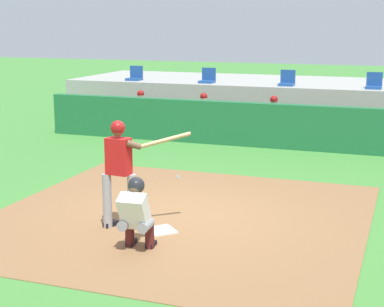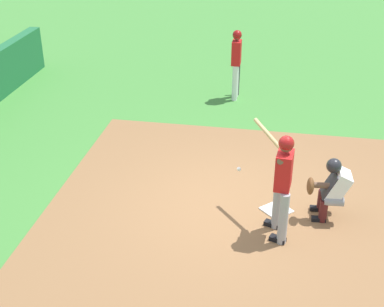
{
  "view_description": "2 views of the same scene",
  "coord_description": "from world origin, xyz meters",
  "px_view_note": "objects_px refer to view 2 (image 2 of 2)",
  "views": [
    {
      "loc": [
        3.7,
        -9.51,
        3.35
      ],
      "look_at": [
        0.0,
        0.7,
        1.0
      ],
      "focal_mm": 57.19,
      "sensor_mm": 36.0,
      "label": 1
    },
    {
      "loc": [
        -8.06,
        -0.75,
        5.36
      ],
      "look_at": [
        0.0,
        0.7,
        1.0
      ],
      "focal_mm": 50.92,
      "sensor_mm": 36.0,
      "label": 2
    }
  ],
  "objects_px": {
    "batter_at_plate": "(282,180)",
    "catcher_crouched": "(331,186)",
    "on_deck_batter": "(236,60)",
    "home_plate": "(276,210)"
  },
  "relations": [
    {
      "from": "batter_at_plate",
      "to": "catcher_crouched",
      "type": "distance_m",
      "value": 1.12
    },
    {
      "from": "catcher_crouched",
      "to": "on_deck_batter",
      "type": "relative_size",
      "value": 1.08
    },
    {
      "from": "home_plate",
      "to": "catcher_crouched",
      "type": "relative_size",
      "value": 0.23
    },
    {
      "from": "home_plate",
      "to": "on_deck_batter",
      "type": "bearing_deg",
      "value": 14.22
    },
    {
      "from": "catcher_crouched",
      "to": "batter_at_plate",
      "type": "bearing_deg",
      "value": 128.73
    },
    {
      "from": "batter_at_plate",
      "to": "on_deck_batter",
      "type": "xyz_separation_m",
      "value": [
        5.72,
        1.32,
        -0.02
      ]
    },
    {
      "from": "batter_at_plate",
      "to": "home_plate",
      "type": "bearing_deg",
      "value": 3.72
    },
    {
      "from": "on_deck_batter",
      "to": "catcher_crouched",
      "type": "bearing_deg",
      "value": -157.17
    },
    {
      "from": "catcher_crouched",
      "to": "on_deck_batter",
      "type": "distance_m",
      "value": 5.52
    },
    {
      "from": "batter_at_plate",
      "to": "catcher_crouched",
      "type": "height_order",
      "value": "batter_at_plate"
    }
  ]
}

